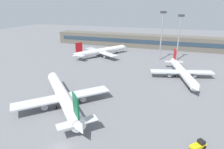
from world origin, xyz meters
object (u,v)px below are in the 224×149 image
(airplane_near, at_px, (62,95))
(floodlight_tower_east, at_px, (179,35))
(baggage_tug_yellow, at_px, (199,145))
(airplane_far, at_px, (102,51))
(floodlight_tower_west, at_px, (162,33))
(airplane_mid, at_px, (182,72))

(airplane_near, distance_m, floodlight_tower_east, 72.86)
(airplane_near, distance_m, baggage_tug_yellow, 39.33)
(baggage_tug_yellow, distance_m, floodlight_tower_east, 72.94)
(airplane_far, distance_m, baggage_tug_yellow, 82.84)
(baggage_tug_yellow, distance_m, floodlight_tower_west, 71.95)
(airplane_mid, bearing_deg, airplane_far, 152.04)
(airplane_near, bearing_deg, baggage_tug_yellow, -10.85)
(baggage_tug_yellow, height_order, floodlight_tower_west, floodlight_tower_west)
(floodlight_tower_east, bearing_deg, baggage_tug_yellow, -85.45)
(airplane_mid, distance_m, floodlight_tower_west, 31.35)
(airplane_near, relative_size, baggage_tug_yellow, 8.84)
(floodlight_tower_west, relative_size, floodlight_tower_east, 1.07)
(floodlight_tower_west, bearing_deg, baggage_tug_yellow, -77.91)
(airplane_mid, height_order, airplane_far, airplane_far)
(floodlight_tower_west, bearing_deg, floodlight_tower_east, 15.50)
(airplane_far, bearing_deg, floodlight_tower_west, 3.33)
(airplane_mid, distance_m, floodlight_tower_east, 31.14)
(airplane_near, bearing_deg, airplane_far, 99.71)
(airplane_near, xyz_separation_m, floodlight_tower_west, (23.80, 61.53, 12.12))
(floodlight_tower_west, bearing_deg, airplane_far, -176.67)
(airplane_mid, xyz_separation_m, floodlight_tower_west, (-11.77, 26.26, 12.43))
(floodlight_tower_east, bearing_deg, airplane_mid, -84.65)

